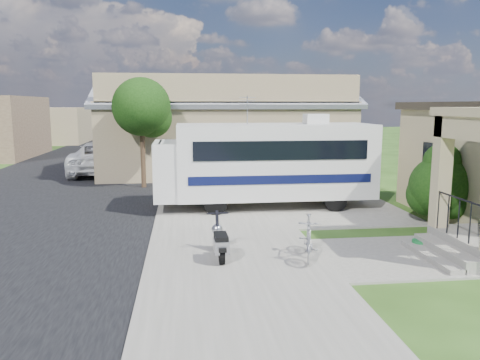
{
  "coord_description": "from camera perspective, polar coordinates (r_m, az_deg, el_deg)",
  "views": [
    {
      "loc": [
        -2.11,
        -10.78,
        3.46
      ],
      "look_at": [
        -0.5,
        2.5,
        1.3
      ],
      "focal_mm": 35.0,
      "sensor_mm": 36.0,
      "label": 1
    }
  ],
  "objects": [
    {
      "name": "van",
      "position": [
        31.01,
        -15.49,
        3.94
      ],
      "size": [
        3.04,
        5.87,
        1.63
      ],
      "primitive_type": "imported",
      "rotation": [
        0.0,
        0.0,
        0.14
      ],
      "color": "white",
      "rests_on": "ground"
    },
    {
      "name": "ground",
      "position": [
        11.51,
        4.01,
        -8.34
      ],
      "size": [
        120.0,
        120.0,
        0.0
      ],
      "primitive_type": "plane",
      "color": "#213D10"
    },
    {
      "name": "street_tree_a",
      "position": [
        19.89,
        -11.62,
        8.38
      ],
      "size": [
        2.44,
        2.4,
        4.58
      ],
      "color": "#332216",
      "rests_on": "ground"
    },
    {
      "name": "scooter",
      "position": [
        10.51,
        -2.48,
        -7.56
      ],
      "size": [
        0.51,
        1.45,
        0.95
      ],
      "rotation": [
        0.0,
        0.0,
        0.02
      ],
      "color": "black",
      "rests_on": "ground"
    },
    {
      "name": "shrub",
      "position": [
        14.59,
        23.36,
        -0.41
      ],
      "size": [
        1.95,
        1.86,
        2.39
      ],
      "color": "#332216",
      "rests_on": "ground"
    },
    {
      "name": "street_slab",
      "position": [
        21.74,
        -21.17,
        -0.59
      ],
      "size": [
        9.0,
        80.0,
        0.02
      ],
      "primitive_type": "cube",
      "color": "black",
      "rests_on": "ground"
    },
    {
      "name": "motorhome",
      "position": [
        15.71,
        3.23,
        2.32
      ],
      "size": [
        7.23,
        2.38,
        3.71
      ],
      "rotation": [
        0.0,
        0.0,
        0.0
      ],
      "color": "beige",
      "rests_on": "ground"
    },
    {
      "name": "walk_slab",
      "position": [
        11.55,
        19.95,
        -8.69
      ],
      "size": [
        4.0,
        3.0,
        0.05
      ],
      "primitive_type": "cube",
      "color": "slate",
      "rests_on": "ground"
    },
    {
      "name": "sidewalk_slab",
      "position": [
        21.09,
        -3.8,
        -0.21
      ],
      "size": [
        4.0,
        80.0,
        0.06
      ],
      "primitive_type": "cube",
      "color": "slate",
      "rests_on": "ground"
    },
    {
      "name": "street_tree_c",
      "position": [
        38.86,
        -9.36,
        8.52
      ],
      "size": [
        2.44,
        2.4,
        4.42
      ],
      "color": "#332216",
      "rests_on": "ground"
    },
    {
      "name": "driveway_slab",
      "position": [
        16.07,
        6.24,
        -3.23
      ],
      "size": [
        7.0,
        6.0,
        0.05
      ],
      "primitive_type": "cube",
      "color": "slate",
      "rests_on": "ground"
    },
    {
      "name": "street_tree_b",
      "position": [
        29.87,
        -10.08,
        8.9
      ],
      "size": [
        2.44,
        2.4,
        4.73
      ],
      "color": "#332216",
      "rests_on": "ground"
    },
    {
      "name": "garden_hose",
      "position": [
        12.24,
        21.15,
        -7.42
      ],
      "size": [
        0.41,
        0.41,
        0.19
      ],
      "primitive_type": "cylinder",
      "color": "#15692E",
      "rests_on": "ground"
    },
    {
      "name": "distant_bldg_near",
      "position": [
        46.63,
        -23.09,
        6.15
      ],
      "size": [
        8.0,
        7.0,
        3.2
      ],
      "primitive_type": "cube",
      "color": "#877254",
      "rests_on": "ground"
    },
    {
      "name": "warehouse",
      "position": [
        24.88,
        -2.04,
        5.77
      ],
      "size": [
        12.5,
        8.4,
        5.04
      ],
      "color": "#877254",
      "rests_on": "ground"
    },
    {
      "name": "pickup_truck",
      "position": [
        24.74,
        -16.46,
        2.65
      ],
      "size": [
        2.9,
        5.93,
        1.62
      ],
      "primitive_type": "imported",
      "rotation": [
        0.0,
        0.0,
        3.18
      ],
      "color": "white",
      "rests_on": "ground"
    },
    {
      "name": "bicycle",
      "position": [
        10.61,
        8.33,
        -7.25
      ],
      "size": [
        0.83,
        1.65,
        0.95
      ],
      "primitive_type": "imported",
      "rotation": [
        0.0,
        0.0,
        -0.26
      ],
      "color": "#96959C",
      "rests_on": "ground"
    }
  ]
}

